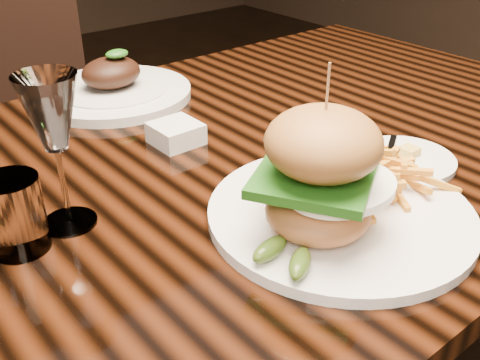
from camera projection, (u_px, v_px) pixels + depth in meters
dining_table at (206, 205)px, 0.90m from camera, size 1.60×0.90×0.75m
burger_plate at (340, 183)px, 0.69m from camera, size 0.34×0.34×0.23m
side_saucer at (404, 159)px, 0.86m from camera, size 0.16×0.16×0.02m
ramekin at (176, 133)px, 0.92m from camera, size 0.08×0.08×0.03m
wine_glass at (51, 118)px, 0.65m from camera, size 0.07×0.07×0.20m
water_tumbler at (15, 215)px, 0.65m from camera, size 0.07×0.07×0.09m
far_dish at (113, 89)px, 1.10m from camera, size 0.30×0.30×0.10m
chair_far at (14, 117)px, 1.56m from camera, size 0.56×0.56×0.95m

